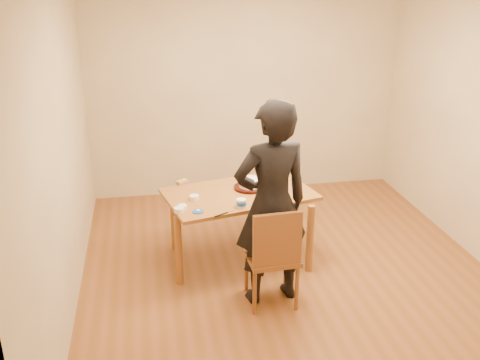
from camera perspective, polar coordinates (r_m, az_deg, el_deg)
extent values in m
cube|color=brown|center=(5.38, 5.16, -9.94)|extent=(4.00, 4.50, 0.00)
cube|color=tan|center=(6.93, 0.63, 9.47)|extent=(4.00, 0.00, 2.70)
cube|color=tan|center=(4.69, -18.55, 2.41)|extent=(0.00, 4.50, 2.70)
cube|color=brown|center=(5.28, -0.10, -1.52)|extent=(1.57, 1.14, 0.04)
cube|color=brown|center=(4.76, 3.37, -8.11)|extent=(0.46, 0.46, 0.04)
cylinder|color=red|center=(5.37, 1.05, -0.79)|extent=(0.32, 0.32, 0.02)
cylinder|color=white|center=(5.35, 1.05, -0.32)|extent=(0.22, 0.22, 0.07)
ellipsoid|color=white|center=(5.33, 1.05, 0.16)|extent=(0.21, 0.21, 0.03)
cylinder|color=white|center=(4.94, 0.15, -2.49)|extent=(0.09, 0.09, 0.08)
cylinder|color=#184B9E|center=(4.87, -4.50, -3.37)|extent=(0.10, 0.10, 0.01)
ellipsoid|color=white|center=(4.87, -4.51, -3.23)|extent=(0.04, 0.04, 0.02)
cylinder|color=white|center=(4.88, -6.52, -3.19)|extent=(0.09, 0.09, 0.04)
cylinder|color=white|center=(5.13, -4.89, -1.87)|extent=(0.09, 0.09, 0.04)
cylinder|color=white|center=(4.94, -6.15, -2.88)|extent=(0.08, 0.08, 0.04)
cube|color=#F138B7|center=(5.52, -6.15, -0.30)|extent=(0.13, 0.11, 0.02)
cube|color=#3F9F1D|center=(5.52, -6.21, -0.11)|extent=(0.13, 0.12, 0.02)
cube|color=black|center=(4.81, -2.02, -3.70)|extent=(0.13, 0.08, 0.01)
imported|color=black|center=(4.58, 3.37, -2.66)|extent=(0.74, 0.55, 1.85)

